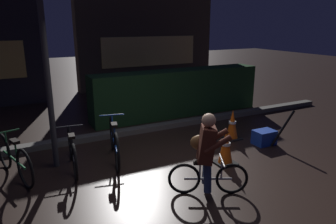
# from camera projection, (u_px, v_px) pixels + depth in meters

# --- Properties ---
(ground_plane) EXTENTS (40.00, 40.00, 0.00)m
(ground_plane) POSITION_uv_depth(u_px,v_px,m) (174.00, 173.00, 5.42)
(ground_plane) COLOR black
(sidewalk_curb) EXTENTS (12.00, 0.24, 0.12)m
(sidewalk_curb) POSITION_uv_depth(u_px,v_px,m) (128.00, 132.00, 7.28)
(sidewalk_curb) COLOR #56544F
(sidewalk_curb) RESTS_ON ground
(hedge_row) EXTENTS (4.80, 0.70, 1.24)m
(hedge_row) POSITION_uv_depth(u_px,v_px,m) (178.00, 93.00, 8.70)
(hedge_row) COLOR #19381C
(hedge_row) RESTS_ON ground
(storefront_right) EXTENTS (5.45, 0.54, 4.30)m
(storefront_right) POSITION_uv_depth(u_px,v_px,m) (147.00, 31.00, 12.20)
(storefront_right) COLOR #42382D
(storefront_right) RESTS_ON ground
(street_post) EXTENTS (0.10, 0.10, 2.89)m
(street_post) POSITION_uv_depth(u_px,v_px,m) (49.00, 86.00, 5.29)
(street_post) COLOR #2D2D33
(street_post) RESTS_ON ground
(parked_bike_left_mid) EXTENTS (0.55, 1.55, 0.74)m
(parked_bike_left_mid) POSITION_uv_depth(u_px,v_px,m) (14.00, 159.00, 5.17)
(parked_bike_left_mid) COLOR black
(parked_bike_left_mid) RESTS_ON ground
(parked_bike_center_left) EXTENTS (0.46, 1.53, 0.71)m
(parked_bike_center_left) POSITION_uv_depth(u_px,v_px,m) (72.00, 151.00, 5.51)
(parked_bike_center_left) COLOR black
(parked_bike_center_left) RESTS_ON ground
(parked_bike_center_right) EXTENTS (0.51, 1.68, 0.79)m
(parked_bike_center_right) POSITION_uv_depth(u_px,v_px,m) (114.00, 141.00, 5.87)
(parked_bike_center_right) COLOR black
(parked_bike_center_right) RESTS_ON ground
(traffic_cone_near) EXTENTS (0.36, 0.36, 0.67)m
(traffic_cone_near) POSITION_uv_depth(u_px,v_px,m) (226.00, 147.00, 5.69)
(traffic_cone_near) COLOR black
(traffic_cone_near) RESTS_ON ground
(traffic_cone_far) EXTENTS (0.36, 0.36, 0.66)m
(traffic_cone_far) POSITION_uv_depth(u_px,v_px,m) (232.00, 125.00, 6.93)
(traffic_cone_far) COLOR black
(traffic_cone_far) RESTS_ON ground
(blue_crate) EXTENTS (0.44, 0.32, 0.30)m
(blue_crate) POSITION_uv_depth(u_px,v_px,m) (264.00, 137.00, 6.66)
(blue_crate) COLOR #193DB7
(blue_crate) RESTS_ON ground
(cyclist) EXTENTS (1.07, 0.67, 1.25)m
(cyclist) POSITION_uv_depth(u_px,v_px,m) (207.00, 154.00, 4.62)
(cyclist) COLOR black
(cyclist) RESTS_ON ground
(closed_umbrella) EXTENTS (0.44, 0.22, 0.77)m
(closed_umbrella) POSITION_uv_depth(u_px,v_px,m) (283.00, 128.00, 6.49)
(closed_umbrella) COLOR black
(closed_umbrella) RESTS_ON ground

